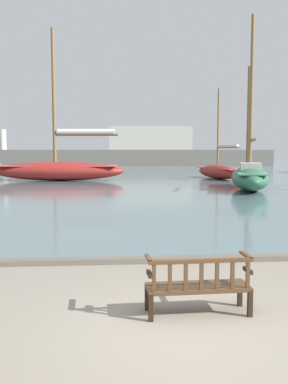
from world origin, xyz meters
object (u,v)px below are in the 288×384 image
object	(u,v)px
park_bench	(198,285)
sailboat_nearest_port	(59,169)
sailboat_nearest_starboard	(250,175)
sailboat_outer_starboard	(219,171)

from	to	relation	value
park_bench	sailboat_nearest_port	size ratio (longest dim) A/B	0.14
park_bench	sailboat_nearest_starboard	distance (m)	20.73
sailboat_nearest_port	sailboat_nearest_starboard	bearing A→B (deg)	-35.26
sailboat_outer_starboard	sailboat_nearest_port	distance (m)	13.41
park_bench	sailboat_nearest_port	xyz separation A→B (m)	(-5.58, 28.46, 0.56)
sailboat_outer_starboard	sailboat_nearest_port	bearing A→B (deg)	-175.02
sailboat_nearest_port	sailboat_nearest_starboard	size ratio (longest dim) A/B	1.13
sailboat_outer_starboard	sailboat_nearest_starboard	distance (m)	10.19
sailboat_outer_starboard	sailboat_nearest_port	size ratio (longest dim) A/B	0.64
park_bench	sailboat_outer_starboard	xyz separation A→B (m)	(7.77, 29.62, 0.30)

